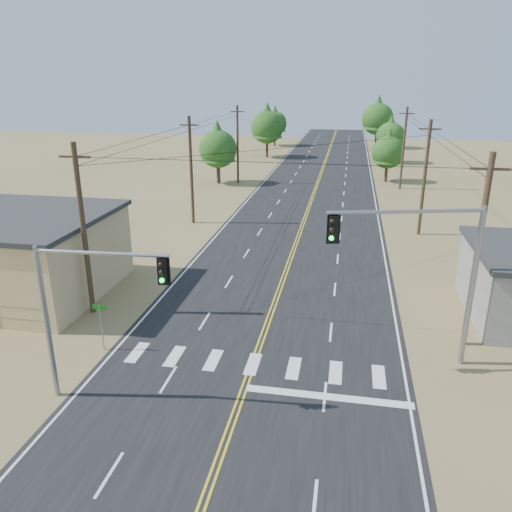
# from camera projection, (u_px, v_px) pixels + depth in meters

# --- Properties ---
(ground) EXTENTS (220.00, 220.00, 0.00)m
(ground) POSITION_uv_depth(u_px,v_px,m) (208.00, 489.00, 16.91)
(ground) COLOR #937E4F
(ground) RESTS_ON ground
(road) EXTENTS (15.00, 200.00, 0.02)m
(road) POSITION_uv_depth(u_px,v_px,m) (299.00, 234.00, 44.70)
(road) COLOR black
(road) RESTS_ON ground
(utility_pole_left_near) EXTENTS (1.80, 0.30, 10.00)m
(utility_pole_left_near) POSITION_uv_depth(u_px,v_px,m) (84.00, 230.00, 28.13)
(utility_pole_left_near) COLOR #4C3826
(utility_pole_left_near) RESTS_ON ground
(utility_pole_left_mid) EXTENTS (1.80, 0.30, 10.00)m
(utility_pole_left_mid) POSITION_uv_depth(u_px,v_px,m) (191.00, 170.00, 46.65)
(utility_pole_left_mid) COLOR #4C3826
(utility_pole_left_mid) RESTS_ON ground
(utility_pole_left_far) EXTENTS (1.80, 0.30, 10.00)m
(utility_pole_left_far) POSITION_uv_depth(u_px,v_px,m) (238.00, 144.00, 65.18)
(utility_pole_left_far) COLOR #4C3826
(utility_pole_left_far) RESTS_ON ground
(utility_pole_right_near) EXTENTS (1.80, 0.30, 10.00)m
(utility_pole_right_near) POSITION_uv_depth(u_px,v_px,m) (477.00, 252.00, 24.50)
(utility_pole_right_near) COLOR #4C3826
(utility_pole_right_near) RESTS_ON ground
(utility_pole_right_mid) EXTENTS (1.80, 0.30, 10.00)m
(utility_pole_right_mid) POSITION_uv_depth(u_px,v_px,m) (425.00, 178.00, 43.02)
(utility_pole_right_mid) COLOR #4C3826
(utility_pole_right_mid) RESTS_ON ground
(utility_pole_right_far) EXTENTS (1.80, 0.30, 10.00)m
(utility_pole_right_far) POSITION_uv_depth(u_px,v_px,m) (404.00, 148.00, 61.55)
(utility_pole_right_far) COLOR #4C3826
(utility_pole_right_far) RESTS_ON ground
(signal_mast_left) EXTENTS (5.58, 0.57, 6.92)m
(signal_mast_left) POSITION_uv_depth(u_px,v_px,m) (79.00, 300.00, 20.24)
(signal_mast_left) COLOR gray
(signal_mast_left) RESTS_ON ground
(signal_mast_right) EXTENTS (6.93, 2.10, 7.93)m
(signal_mast_right) POSITION_uv_depth(u_px,v_px,m) (432.00, 261.00, 22.50)
(signal_mast_right) COLOR gray
(signal_mast_right) RESTS_ON ground
(street_sign) EXTENTS (0.75, 0.06, 2.52)m
(street_sign) POSITION_uv_depth(u_px,v_px,m) (101.00, 320.00, 25.11)
(street_sign) COLOR gray
(street_sign) RESTS_ON ground
(tree_left_near) EXTENTS (4.93, 4.93, 8.22)m
(tree_left_near) POSITION_uv_depth(u_px,v_px,m) (218.00, 145.00, 64.97)
(tree_left_near) COLOR #3F2D1E
(tree_left_near) RESTS_ON ground
(tree_left_mid) EXTENTS (5.68, 5.68, 9.47)m
(tree_left_mid) POSITION_uv_depth(u_px,v_px,m) (267.00, 124.00, 86.93)
(tree_left_mid) COLOR #3F2D1E
(tree_left_mid) RESTS_ON ground
(tree_left_far) EXTENTS (4.90, 4.90, 8.17)m
(tree_left_far) POSITION_uv_depth(u_px,v_px,m) (275.00, 121.00, 102.66)
(tree_left_far) COLOR #3F2D1E
(tree_left_far) RESTS_ON ground
(tree_right_near) EXTENTS (4.28, 4.28, 7.13)m
(tree_right_near) POSITION_uv_depth(u_px,v_px,m) (388.00, 149.00, 66.26)
(tree_right_near) COLOR #3F2D1E
(tree_right_near) RESTS_ON ground
(tree_right_mid) EXTENTS (4.64, 4.64, 7.73)m
(tree_right_mid) POSITION_uv_depth(u_px,v_px,m) (391.00, 134.00, 81.40)
(tree_right_mid) COLOR #3F2D1E
(tree_right_mid) RESTS_ON ground
(tree_right_far) EXTENTS (6.19, 6.19, 10.32)m
(tree_right_far) POSITION_uv_depth(u_px,v_px,m) (378.00, 116.00, 98.72)
(tree_right_far) COLOR #3F2D1E
(tree_right_far) RESTS_ON ground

